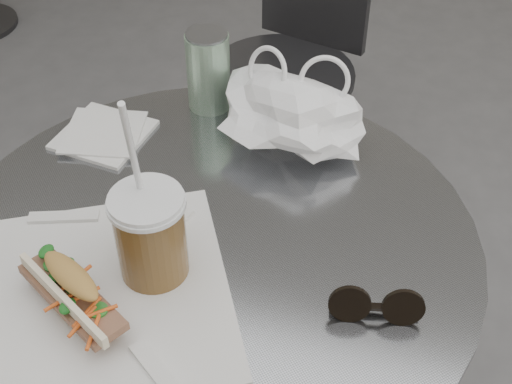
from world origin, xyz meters
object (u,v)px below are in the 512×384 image
(sunglasses, at_px, (376,307))
(banh_mi, at_px, (73,292))
(cafe_table, at_px, (217,353))
(drink_can, at_px, (208,70))
(iced_coffee, at_px, (151,235))
(chair_far, at_px, (287,107))

(sunglasses, bearing_deg, banh_mi, -176.58)
(cafe_table, bearing_deg, drink_can, 109.74)
(banh_mi, xyz_separation_m, iced_coffee, (0.07, 0.09, 0.03))
(iced_coffee, xyz_separation_m, sunglasses, (0.29, 0.01, -0.05))
(banh_mi, height_order, iced_coffee, iced_coffee)
(banh_mi, distance_m, sunglasses, 0.38)
(sunglasses, height_order, drink_can, drink_can)
(banh_mi, bearing_deg, cafe_table, 84.28)
(cafe_table, height_order, sunglasses, sunglasses)
(cafe_table, xyz_separation_m, iced_coffee, (-0.05, -0.08, 0.34))
(sunglasses, bearing_deg, chair_far, 98.47)
(iced_coffee, bearing_deg, sunglasses, 1.82)
(banh_mi, xyz_separation_m, drink_can, (0.01, 0.47, 0.03))
(chair_far, xyz_separation_m, iced_coffee, (0.07, -0.98, 0.49))
(banh_mi, xyz_separation_m, sunglasses, (0.36, 0.10, -0.02))
(iced_coffee, distance_m, drink_can, 0.39)
(cafe_table, distance_m, drink_can, 0.47)
(chair_far, relative_size, iced_coffee, 2.50)
(banh_mi, bearing_deg, sunglasses, 44.79)
(banh_mi, distance_m, drink_can, 0.47)
(cafe_table, distance_m, banh_mi, 0.37)
(iced_coffee, height_order, drink_can, iced_coffee)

